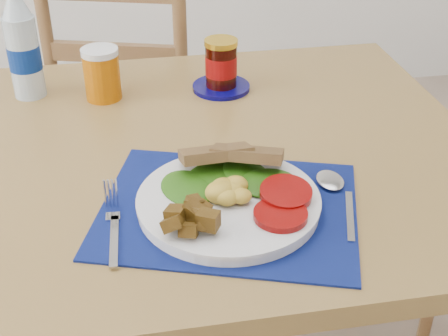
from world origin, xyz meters
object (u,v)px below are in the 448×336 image
(chair_far, at_px, (129,84))
(juice_glass, at_px, (102,75))
(breakfast_plate, at_px, (225,199))
(jam_on_saucer, at_px, (221,68))
(water_bottle, at_px, (23,50))

(chair_far, bearing_deg, juice_glass, 99.29)
(breakfast_plate, bearing_deg, juice_glass, 117.23)
(jam_on_saucer, bearing_deg, chair_far, 113.32)
(chair_far, distance_m, water_bottle, 0.54)
(breakfast_plate, bearing_deg, chair_far, 103.09)
(breakfast_plate, bearing_deg, water_bottle, 129.63)
(juice_glass, distance_m, jam_on_saucer, 0.26)
(breakfast_plate, bearing_deg, jam_on_saucer, 86.26)
(breakfast_plate, distance_m, jam_on_saucer, 0.46)
(chair_far, relative_size, water_bottle, 4.85)
(chair_far, xyz_separation_m, water_bottle, (-0.22, -0.41, 0.28))
(jam_on_saucer, bearing_deg, juice_glass, 179.98)
(breakfast_plate, xyz_separation_m, water_bottle, (-0.34, 0.50, 0.08))
(water_bottle, distance_m, jam_on_saucer, 0.42)
(jam_on_saucer, bearing_deg, breakfast_plate, -99.15)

